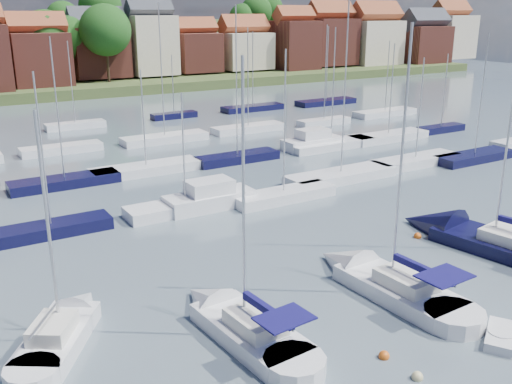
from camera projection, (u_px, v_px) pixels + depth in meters
ground at (171, 149)px, 63.21m from camera, size 260.00×260.00×0.00m
sailboat_left at (237, 323)px, 27.17m from camera, size 3.47×10.42×13.99m
sailboat_centre at (380, 281)px, 31.41m from camera, size 3.49×11.39×15.33m
sailboat_navy at (475, 239)px, 37.36m from camera, size 5.76×13.72×18.35m
sailboat_far at (64, 331)px, 26.57m from camera, size 6.69×8.54×11.67m
tender at (501, 336)px, 26.32m from camera, size 2.99×2.53×0.59m
buoy_b at (417, 379)px, 23.64m from camera, size 0.48×0.48×0.48m
buoy_c at (384, 358)px, 25.09m from camera, size 0.48×0.48×0.48m
buoy_e at (417, 238)px, 38.43m from camera, size 0.52×0.52×0.52m
buoy_g at (292, 322)px, 27.98m from camera, size 0.41×0.41×0.41m
marina_field at (206, 152)px, 60.06m from camera, size 79.62×41.41×15.93m
far_shore_town at (28, 54)px, 138.49m from camera, size 212.46×90.00×22.27m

